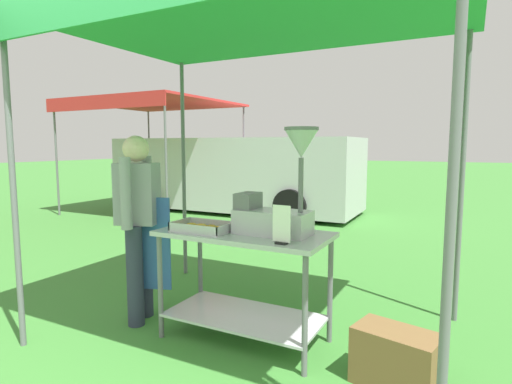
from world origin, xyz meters
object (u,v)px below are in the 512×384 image
object	(u,v)px
donut_tray	(202,228)
vendor	(139,219)
donut_fryer	(278,200)
van_silver	(235,173)
menu_sign	(282,227)
stall_canopy	(250,26)
supply_crate	(396,359)
neighbour_tent	(153,105)
donut_cart	(244,264)

from	to	relation	value
donut_tray	vendor	world-z (taller)	vendor
donut_tray	vendor	xyz separation A→B (m)	(-0.68, 0.04, 0.01)
donut_fryer	van_silver	distance (m)	6.67
donut_tray	menu_sign	distance (m)	0.73
stall_canopy	supply_crate	distance (m)	2.53
donut_fryer	neighbour_tent	bearing A→B (deg)	138.51
menu_sign	stall_canopy	bearing A→B (deg)	141.59
donut_fryer	van_silver	size ratio (longest dim) A/B	0.14
vendor	stall_canopy	bearing A→B (deg)	11.34
supply_crate	menu_sign	bearing A→B (deg)	-171.42
donut_fryer	vendor	bearing A→B (deg)	-174.46
stall_canopy	donut_tray	world-z (taller)	stall_canopy
stall_canopy	neighbour_tent	world-z (taller)	same
stall_canopy	donut_tray	xyz separation A→B (m)	(-0.30, -0.23, -1.53)
van_silver	stall_canopy	bearing A→B (deg)	-58.54
donut_fryer	vendor	distance (m)	1.28
menu_sign	vendor	bearing A→B (deg)	174.44
donut_cart	van_silver	world-z (taller)	van_silver
donut_fryer	van_silver	xyz separation A→B (m)	(-3.64, 5.58, -0.25)
donut_tray	van_silver	xyz separation A→B (m)	(-3.07, 5.74, -0.01)
donut_fryer	menu_sign	bearing A→B (deg)	-60.90
donut_cart	supply_crate	size ratio (longest dim) A/B	2.33
donut_tray	supply_crate	bearing A→B (deg)	0.59
donut_fryer	donut_tray	bearing A→B (deg)	-164.38
stall_canopy	neighbour_tent	bearing A→B (deg)	137.43
donut_cart	vendor	world-z (taller)	vendor
donut_fryer	donut_cart	bearing A→B (deg)	-175.07
vendor	neighbour_tent	xyz separation A→B (m)	(-3.99, 4.76, 1.54)
stall_canopy	neighbour_tent	xyz separation A→B (m)	(-4.97, 4.57, 0.02)
donut_cart	neighbour_tent	distance (m)	7.06
donut_fryer	neighbour_tent	world-z (taller)	neighbour_tent
supply_crate	stall_canopy	bearing A→B (deg)	169.36
donut_fryer	menu_sign	world-z (taller)	donut_fryer
neighbour_tent	donut_fryer	bearing A→B (deg)	-41.49
stall_canopy	van_silver	world-z (taller)	stall_canopy
stall_canopy	donut_tray	distance (m)	1.57
menu_sign	neighbour_tent	bearing A→B (deg)	137.74
menu_sign	supply_crate	xyz separation A→B (m)	(0.75, 0.11, -0.80)
donut_cart	van_silver	xyz separation A→B (m)	(-3.37, 5.60, 0.26)
donut_cart	neighbour_tent	size ratio (longest dim) A/B	0.41
donut_tray	neighbour_tent	distance (m)	6.88
donut_cart	vendor	size ratio (longest dim) A/B	0.82
menu_sign	neighbour_tent	distance (m)	7.43
neighbour_tent	donut_cart	bearing A→B (deg)	-43.18
neighbour_tent	donut_tray	bearing A→B (deg)	-45.75
donut_fryer	supply_crate	size ratio (longest dim) A/B	1.39
neighbour_tent	van_silver	bearing A→B (deg)	30.38
vendor	van_silver	size ratio (longest dim) A/B	0.28
stall_canopy	menu_sign	distance (m)	1.53
donut_tray	neighbour_tent	size ratio (longest dim) A/B	0.14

